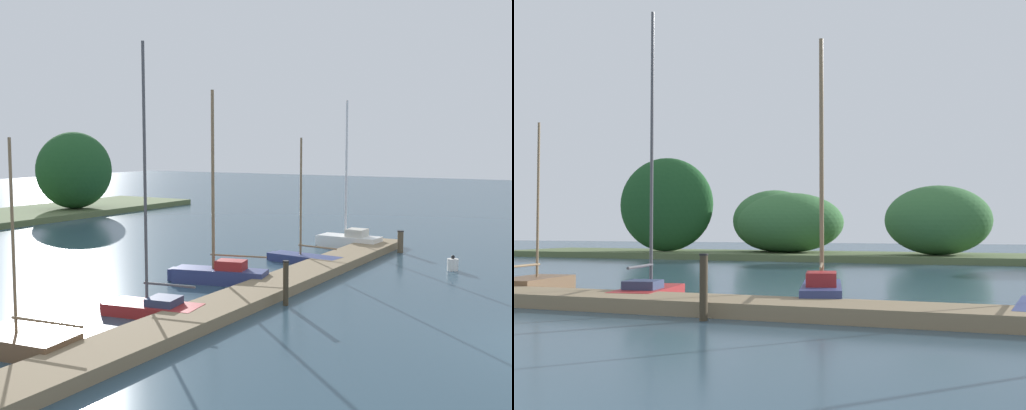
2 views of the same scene
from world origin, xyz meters
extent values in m
cube|color=#847051|center=(0.00, 9.89, 0.17)|extent=(27.87, 1.80, 0.35)
cube|color=#56663D|center=(0.00, 36.00, 0.20)|extent=(54.39, 8.00, 0.40)
ellipsoid|color=#386B38|center=(-6.57, 36.19, 2.40)|extent=(7.32, 5.51, 3.99)
ellipsoid|color=#386B38|center=(3.15, 35.12, 2.50)|extent=(6.35, 5.21, 4.20)
ellipsoid|color=#1E4C23|center=(-15.37, 35.09, 3.68)|extent=(7.18, 3.12, 6.56)
ellipsoid|color=#386B38|center=(-8.05, 37.37, 2.53)|extent=(5.81, 5.98, 4.27)
cube|color=brown|center=(-7.08, 12.04, 0.25)|extent=(1.70, 2.81, 0.49)
cube|color=brown|center=(-7.23, 13.23, 0.22)|extent=(0.84, 0.75, 0.42)
cylinder|color=#7F6647|center=(-7.11, 12.24, 2.93)|extent=(0.08, 0.08, 4.86)
cylinder|color=#7F6647|center=(-6.99, 11.27, 0.88)|extent=(0.34, 2.17, 0.07)
cube|color=maroon|center=(-2.68, 11.51, 0.18)|extent=(1.67, 3.11, 0.36)
cube|color=maroon|center=(-2.91, 12.82, 0.16)|extent=(0.77, 0.84, 0.31)
cube|color=#2D3856|center=(-2.62, 11.14, 0.48)|extent=(1.03, 1.02, 0.23)
cylinder|color=#4C4C51|center=(-2.72, 11.73, 4.28)|extent=(0.09, 0.09, 7.85)
cylinder|color=#4C4C51|center=(-2.59, 10.96, 0.99)|extent=(0.36, 1.71, 0.08)
cube|color=navy|center=(2.11, 12.26, 0.27)|extent=(1.85, 3.66, 0.54)
cube|color=navy|center=(1.72, 13.80, 0.24)|extent=(0.76, 0.99, 0.46)
cube|color=maroon|center=(2.22, 11.84, 0.71)|extent=(1.00, 1.21, 0.35)
cylinder|color=#7F6647|center=(2.04, 12.52, 3.85)|extent=(0.12, 0.12, 6.63)
cylinder|color=#7F6647|center=(2.28, 11.57, 1.07)|extent=(0.59, 2.13, 0.06)
cylinder|color=#3D3323|center=(0.43, 8.61, 0.71)|extent=(0.18, 0.18, 1.42)
cylinder|color=black|center=(0.43, 8.61, 1.44)|extent=(0.21, 0.21, 0.04)
camera|label=1|loc=(-17.50, -0.80, 5.20)|focal=44.86mm
camera|label=2|loc=(6.46, -3.80, 2.01)|focal=43.99mm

